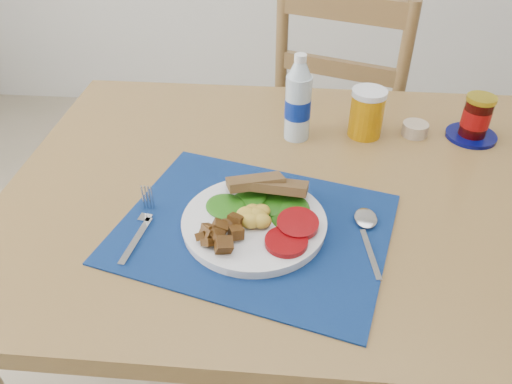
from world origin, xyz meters
TOP-DOWN VIEW (x-y plane):
  - table at (0.00, 0.20)m, footprint 1.40×0.90m
  - chair_far at (0.05, 0.92)m, footprint 0.55×0.54m
  - placemat at (-0.18, 0.05)m, footprint 0.56×0.49m
  - breakfast_plate at (-0.19, 0.04)m, footprint 0.26×0.26m
  - fork at (-0.39, 0.03)m, footprint 0.03×0.18m
  - spoon at (0.02, 0.05)m, footprint 0.04×0.18m
  - water_bottle at (-0.11, 0.38)m, footprint 0.06×0.06m
  - juice_glass at (0.05, 0.41)m, footprint 0.08×0.08m
  - ramekin at (0.17, 0.42)m, footprint 0.06×0.06m
  - jam_on_saucer at (0.30, 0.42)m, footprint 0.12×0.12m

SIDE VIEW (x-z plane):
  - chair_far at x=0.05m, z-range 0.00..1.18m
  - table at x=0.00m, z-range 0.29..1.04m
  - placemat at x=-0.18m, z-range 0.75..0.75m
  - fork at x=-0.39m, z-range 0.75..0.76m
  - spoon at x=0.02m, z-range 0.75..0.76m
  - ramekin at x=0.17m, z-range 0.75..0.78m
  - breakfast_plate at x=-0.19m, z-range 0.74..0.80m
  - jam_on_saucer at x=0.30m, z-range 0.74..0.85m
  - juice_glass at x=0.05m, z-range 0.75..0.86m
  - water_bottle at x=-0.11m, z-range 0.74..0.94m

